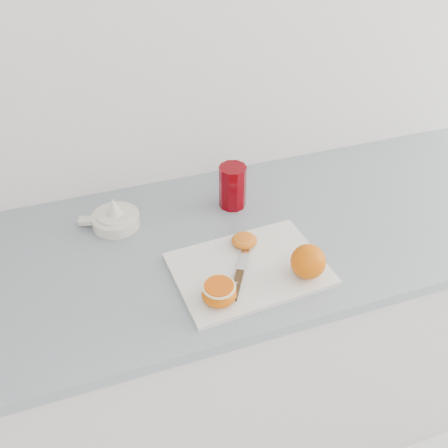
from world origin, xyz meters
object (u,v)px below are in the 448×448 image
object	(u,v)px
cutting_board	(249,269)
red_tumbler	(233,188)
half_orange	(219,293)
counter	(225,346)
citrus_juicer	(115,218)

from	to	relation	value
cutting_board	red_tumbler	size ratio (longest dim) A/B	2.84
red_tumbler	half_orange	bearing A→B (deg)	-114.37
half_orange	red_tumbler	bearing A→B (deg)	65.63
half_orange	red_tumbler	size ratio (longest dim) A/B	0.61
counter	citrus_juicer	distance (m)	0.55
citrus_juicer	counter	bearing A→B (deg)	-28.41
half_orange	red_tumbler	distance (m)	0.37
counter	citrus_juicer	size ratio (longest dim) A/B	15.78
counter	cutting_board	distance (m)	0.47
cutting_board	citrus_juicer	world-z (taller)	citrus_juicer
counter	red_tumbler	world-z (taller)	red_tumbler
cutting_board	red_tumbler	bearing A→B (deg)	78.69
counter	half_orange	world-z (taller)	half_orange
citrus_juicer	half_orange	bearing A→B (deg)	-64.74
citrus_juicer	red_tumbler	bearing A→B (deg)	-3.01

